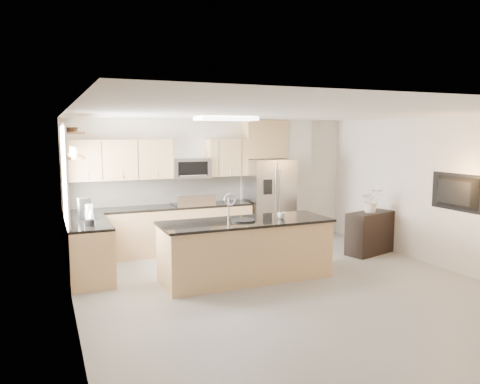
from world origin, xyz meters
name	(u,v)px	position (x,y,z in m)	size (l,w,h in m)	color
floor	(291,291)	(0.00, 0.00, 0.00)	(6.50, 6.50, 0.00)	gray
ceiling	(294,113)	(0.00, 0.00, 2.60)	(6.00, 6.50, 0.02)	white
wall_back	(215,183)	(0.00, 3.25, 1.30)	(6.00, 0.02, 2.60)	beige
wall_left	(72,219)	(-3.00, 0.00, 1.30)	(0.02, 6.50, 2.60)	beige
wall_right	(448,194)	(3.00, 0.00, 1.30)	(0.02, 6.50, 2.60)	beige
back_counter	(162,229)	(-1.23, 2.93, 0.47)	(3.55, 0.66, 1.44)	tan
left_counter	(89,250)	(-2.67, 1.85, 0.46)	(0.66, 1.50, 0.92)	tan
range	(193,227)	(-0.60, 2.92, 0.47)	(0.76, 0.64, 1.14)	black
upper_cabinets	(154,159)	(-1.30, 3.09, 1.83)	(3.50, 0.33, 0.75)	tan
microwave	(190,168)	(-0.60, 3.04, 1.63)	(0.76, 0.40, 0.40)	#ABABAD
refrigerator	(269,202)	(1.06, 2.87, 0.89)	(0.92, 0.78, 1.78)	#ABABAD
partition_column	(295,180)	(1.82, 3.10, 1.30)	(0.60, 0.30, 2.60)	beige
window	(65,177)	(-2.98, 1.85, 1.65)	(0.04, 1.15, 1.65)	white
shelf_lower	(73,157)	(-2.85, 1.95, 1.95)	(0.30, 1.20, 0.04)	#905C39
shelf_upper	(72,133)	(-2.85, 1.95, 2.32)	(0.30, 1.20, 0.04)	#905C39
ceiling_fixture	(226,119)	(-0.40, 1.60, 2.56)	(1.00, 0.50, 0.06)	white
island	(246,249)	(-0.37, 0.83, 0.48)	(2.74, 0.99, 1.37)	tan
credenza	(370,233)	(2.48, 1.34, 0.41)	(1.02, 0.43, 0.81)	black
cup	(281,215)	(0.23, 0.77, 0.99)	(0.13, 0.13, 0.10)	silver
platter	(243,220)	(-0.43, 0.81, 0.96)	(0.40, 0.40, 0.02)	black
blender	(89,216)	(-2.67, 1.48, 1.06)	(0.14, 0.14, 0.33)	black
kettle	(91,215)	(-2.62, 1.77, 1.03)	(0.19, 0.19, 0.24)	#ABABAD
coffee_maker	(84,209)	(-2.69, 2.10, 1.09)	(0.20, 0.24, 0.35)	black
bowl	(70,129)	(-2.85, 2.20, 2.39)	(0.41, 0.41, 0.10)	#ABABAD
flower_vase	(371,195)	(2.45, 1.30, 1.16)	(0.62, 0.54, 0.69)	silver
television	(454,192)	(2.91, -0.20, 1.35)	(1.08, 0.14, 0.62)	black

